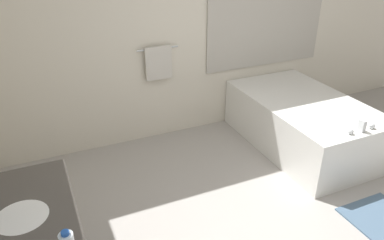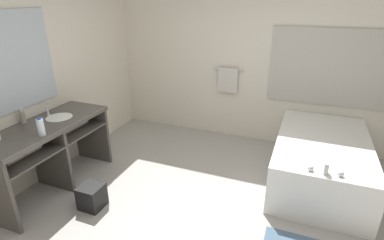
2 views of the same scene
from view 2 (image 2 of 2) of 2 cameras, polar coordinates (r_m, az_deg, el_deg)
ground_plane at (r=3.43m, az=1.19°, el=-18.24°), size 16.00×16.00×0.00m
wall_back_with_blinds at (r=4.83m, az=11.26°, el=11.48°), size 7.40×0.13×2.70m
wall_left_with_mirror at (r=4.06m, az=-29.90°, el=6.93°), size 0.08×7.40×2.70m
vanity_counter at (r=3.97m, az=-25.56°, el=-3.69°), size 0.62×1.56×0.86m
sink_faucet at (r=4.11m, az=-25.83°, el=1.94°), size 0.09×0.04×0.18m
bathtub at (r=4.18m, az=23.28°, el=-6.70°), size 1.10×1.85×0.71m
water_bottle_1 at (r=3.55m, az=-26.85°, el=-1.20°), size 0.07×0.07×0.21m
soap_dispenser at (r=4.00m, az=-29.54°, el=0.52°), size 0.06×0.06×0.18m
waste_bin at (r=3.68m, az=-18.53°, el=-13.64°), size 0.25×0.25×0.28m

